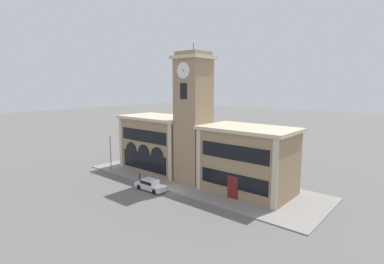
{
  "coord_description": "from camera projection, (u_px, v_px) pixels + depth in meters",
  "views": [
    {
      "loc": [
        28.16,
        -27.88,
        14.46
      ],
      "look_at": [
        1.53,
        3.37,
        8.06
      ],
      "focal_mm": 28.0,
      "sensor_mm": 36.0,
      "label": 1
    }
  ],
  "objects": [
    {
      "name": "ground_plane",
      "position": [
        168.0,
        191.0,
        41.24
      ],
      "size": [
        300.0,
        300.0,
        0.0
      ],
      "primitive_type": "plane",
      "color": "#605E5B"
    },
    {
      "name": "sidewalk_kerb",
      "position": [
        197.0,
        180.0,
        45.94
      ],
      "size": [
        38.42,
        12.53,
        0.15
      ],
      "color": "gray",
      "rests_on": "ground_plane"
    },
    {
      "name": "clock_tower",
      "position": [
        193.0,
        119.0,
        43.88
      ],
      "size": [
        4.94,
        4.94,
        20.4
      ],
      "color": "#937A5B",
      "rests_on": "ground_plane"
    },
    {
      "name": "town_hall_left_wing",
      "position": [
        160.0,
        143.0,
        51.36
      ],
      "size": [
        13.49,
        7.86,
        9.32
      ],
      "color": "#937A5B",
      "rests_on": "ground_plane"
    },
    {
      "name": "town_hall_right_wing",
      "position": [
        248.0,
        160.0,
        40.37
      ],
      "size": [
        12.62,
        7.86,
        9.01
      ],
      "color": "#937A5B",
      "rests_on": "ground_plane"
    },
    {
      "name": "parked_car_near",
      "position": [
        150.0,
        185.0,
        41.71
      ],
      "size": [
        4.89,
        1.92,
        1.49
      ],
      "rotation": [
        0.0,
        0.0,
        0.03
      ],
      "color": "silver",
      "rests_on": "ground_plane"
    },
    {
      "name": "street_lamp",
      "position": [
        110.0,
        147.0,
        50.13
      ],
      "size": [
        0.36,
        0.36,
        6.2
      ],
      "color": "#4C4C51",
      "rests_on": "sidewalk_kerb"
    },
    {
      "name": "bollard",
      "position": [
        140.0,
        177.0,
        45.61
      ],
      "size": [
        0.18,
        0.18,
        1.06
      ],
      "color": "black",
      "rests_on": "sidewalk_kerb"
    }
  ]
}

